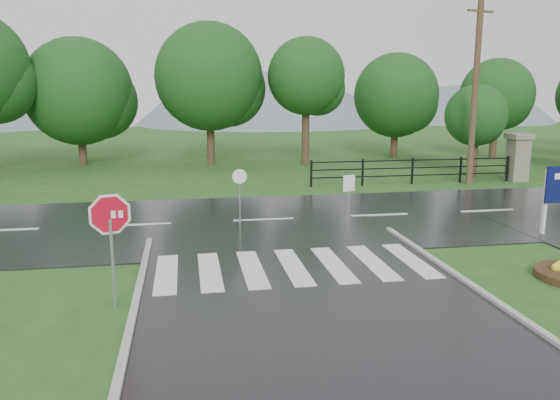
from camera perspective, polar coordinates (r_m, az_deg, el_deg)
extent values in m
plane|color=#22501A|center=(8.80, 8.08, -17.39)|extent=(120.00, 120.00, 0.00)
cube|color=black|center=(18.00, -1.71, -2.19)|extent=(90.00, 8.00, 0.04)
cube|color=silver|center=(13.01, -11.78, -7.52)|extent=(0.50, 2.80, 0.02)
cube|color=silver|center=(13.01, -7.34, -7.37)|extent=(0.50, 2.80, 0.02)
cube|color=silver|center=(13.09, -2.93, -7.18)|extent=(0.50, 2.80, 0.02)
cube|color=silver|center=(13.24, 1.40, -6.95)|extent=(0.50, 2.80, 0.02)
cube|color=silver|center=(13.46, 5.61, -6.69)|extent=(0.50, 2.80, 0.02)
cube|color=silver|center=(13.75, 9.65, -6.40)|extent=(0.50, 2.80, 0.02)
cube|color=silver|center=(14.11, 13.51, -6.10)|extent=(0.50, 2.80, 0.02)
cube|color=gray|center=(28.17, 23.57, 3.86)|extent=(0.80, 0.80, 2.00)
cube|color=#6B6659|center=(28.06, 23.75, 6.12)|extent=(1.00, 1.00, 0.24)
cube|color=black|center=(25.75, 13.64, 2.52)|extent=(9.50, 0.05, 0.05)
cube|color=black|center=(25.70, 13.68, 3.29)|extent=(9.50, 0.05, 0.05)
cube|color=black|center=(25.65, 13.72, 4.06)|extent=(9.50, 0.05, 0.05)
cube|color=black|center=(24.22, 3.29, 2.76)|extent=(0.08, 0.08, 1.20)
cube|color=black|center=(27.95, 22.65, 3.05)|extent=(0.08, 0.08, 1.20)
sphere|color=slate|center=(76.17, -1.59, -5.03)|extent=(48.00, 48.00, 48.00)
sphere|color=slate|center=(83.70, 17.73, -1.03)|extent=(36.00, 36.00, 36.00)
cube|color=#939399|center=(11.13, -17.06, -6.46)|extent=(0.05, 0.05, 1.81)
cylinder|color=white|center=(10.89, -17.35, -1.43)|extent=(1.05, 0.33, 1.09)
cylinder|color=red|center=(10.88, -17.36, -1.45)|extent=(0.91, 0.30, 0.95)
cube|color=silver|center=(17.80, 25.95, -0.25)|extent=(0.11, 0.11, 1.98)
cube|color=#939399|center=(16.31, 7.14, -0.68)|extent=(0.04, 0.04, 1.68)
cube|color=white|center=(16.16, 7.22, 1.75)|extent=(0.39, 0.13, 0.49)
cylinder|color=#939399|center=(16.61, -4.22, -0.23)|extent=(0.05, 0.05, 1.77)
cylinder|color=white|center=(16.45, -4.26, 2.48)|extent=(0.44, 0.02, 0.44)
cylinder|color=#473523|center=(26.15, 19.69, 10.49)|extent=(0.27, 0.27, 8.23)
cube|color=brown|center=(26.37, 20.22, 18.04)|extent=(1.43, 0.49, 0.09)
cylinder|color=#3D2B1C|center=(28.66, 19.55, 4.80)|extent=(0.43, 0.43, 2.53)
sphere|color=#144216|center=(28.53, 19.79, 8.33)|extent=(2.98, 2.98, 2.98)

